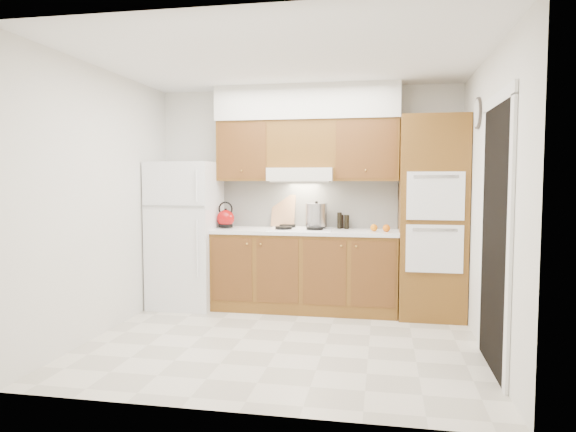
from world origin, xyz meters
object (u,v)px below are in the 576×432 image
Objects in this scene: kettle at (226,218)px; stock_pot at (316,215)px; fridge at (186,234)px; oven_cabinet at (432,218)px.

stock_pot reaches higher than kettle.
fridge reaches higher than stock_pot.
oven_cabinet is 8.43× the size of stock_pot.
oven_cabinet is 10.58× the size of kettle.
kettle is 0.80× the size of stock_pot.
oven_cabinet reaches higher than stock_pot.
kettle is (-2.37, 0.03, -0.05)m from oven_cabinet.
fridge is at bearing -179.30° from oven_cabinet.
kettle is 1.08m from stock_pot.
oven_cabinet is 2.37m from kettle.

